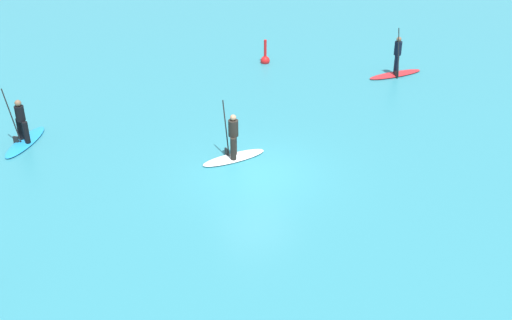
% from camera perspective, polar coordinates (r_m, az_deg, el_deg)
% --- Properties ---
extents(ground_plane, '(120.00, 120.00, 0.00)m').
position_cam_1_polar(ground_plane, '(22.86, 0.00, -1.10)').
color(ground_plane, teal).
rests_on(ground_plane, ground).
extents(surfer_on_red_board, '(2.80, 0.85, 2.31)m').
position_cam_1_polar(surfer_on_red_board, '(31.52, 11.93, 7.95)').
color(surfer_on_red_board, red).
rests_on(surfer_on_red_board, ground_plane).
extents(surfer_on_white_board, '(2.42, 0.83, 2.14)m').
position_cam_1_polar(surfer_on_white_board, '(23.51, -1.94, 1.13)').
color(surfer_on_white_board, white).
rests_on(surfer_on_white_board, ground_plane).
extents(surfer_on_blue_board, '(2.25, 2.46, 2.22)m').
position_cam_1_polar(surfer_on_blue_board, '(26.07, -19.32, 2.21)').
color(surfer_on_blue_board, '#1E8CD1').
rests_on(surfer_on_blue_board, ground_plane).
extents(marker_buoy, '(0.45, 0.45, 1.27)m').
position_cam_1_polar(marker_buoy, '(32.50, 0.79, 8.66)').
color(marker_buoy, red).
rests_on(marker_buoy, ground_plane).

